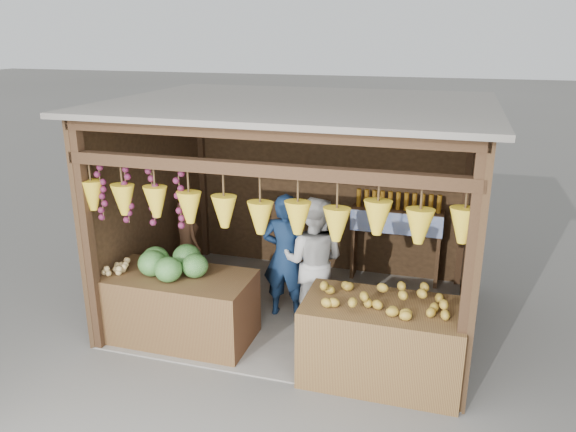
% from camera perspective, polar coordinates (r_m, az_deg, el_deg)
% --- Properties ---
extents(ground, '(80.00, 80.00, 0.00)m').
position_cam_1_polar(ground, '(7.26, 1.08, -9.73)').
color(ground, '#514F49').
rests_on(ground, ground).
extents(stall_structure, '(4.30, 3.30, 2.66)m').
position_cam_1_polar(stall_structure, '(6.62, 0.79, 2.98)').
color(stall_structure, slate).
rests_on(stall_structure, ground).
extents(back_shelf, '(1.25, 0.32, 1.32)m').
position_cam_1_polar(back_shelf, '(7.92, 10.98, -0.77)').
color(back_shelf, '#382314').
rests_on(back_shelf, ground).
extents(counter_left, '(1.76, 0.85, 0.80)m').
position_cam_1_polar(counter_left, '(6.66, -11.28, -9.01)').
color(counter_left, '#4B2C19').
rests_on(counter_left, ground).
extents(counter_right, '(1.58, 0.85, 0.84)m').
position_cam_1_polar(counter_right, '(5.89, 9.44, -12.51)').
color(counter_right, '#482D18').
rests_on(counter_right, ground).
extents(stool, '(0.32, 0.32, 0.30)m').
position_cam_1_polar(stool, '(7.94, -9.97, -6.27)').
color(stool, black).
rests_on(stool, ground).
extents(man_standing, '(0.59, 0.39, 1.60)m').
position_cam_1_polar(man_standing, '(6.85, -0.25, -4.15)').
color(man_standing, '#122645').
rests_on(man_standing, ground).
extents(woman_standing, '(0.78, 0.61, 1.59)m').
position_cam_1_polar(woman_standing, '(6.73, 2.59, -4.61)').
color(woman_standing, silver).
rests_on(woman_standing, ground).
extents(vendor_seated, '(0.57, 0.53, 0.97)m').
position_cam_1_polar(vendor_seated, '(7.70, -10.22, -1.95)').
color(vendor_seated, brown).
rests_on(vendor_seated, stool).
extents(melon_pile, '(1.00, 0.50, 0.32)m').
position_cam_1_polar(melon_pile, '(6.42, -11.55, -4.56)').
color(melon_pile, '#124514').
rests_on(melon_pile, counter_left).
extents(tanfruit_pile, '(0.34, 0.40, 0.13)m').
position_cam_1_polar(tanfruit_pile, '(6.71, -16.77, -4.88)').
color(tanfruit_pile, tan).
rests_on(tanfruit_pile, counter_left).
extents(mango_pile, '(1.40, 0.64, 0.22)m').
position_cam_1_polar(mango_pile, '(5.63, 9.65, -7.92)').
color(mango_pile, '#AD5E17').
rests_on(mango_pile, counter_right).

